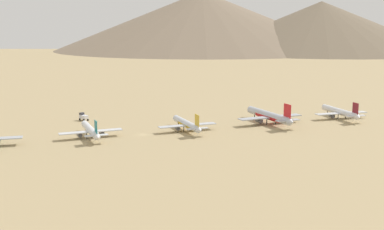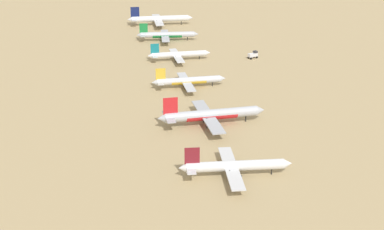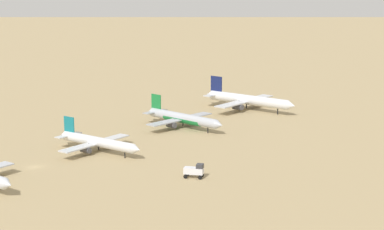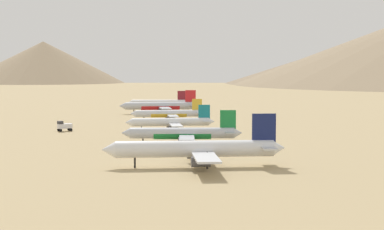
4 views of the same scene
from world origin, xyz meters
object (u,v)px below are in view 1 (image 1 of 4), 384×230
parked_jet_0 (340,112)px  parked_jet_1 (269,116)px  service_truck (83,116)px  parked_jet_3 (91,130)px  parked_jet_2 (187,124)px

parked_jet_0 → parked_jet_1: (2.73, 41.25, 0.56)m
parked_jet_0 → service_truck: bearing=69.6°
parked_jet_0 → parked_jet_3: (6.57, 128.27, -0.19)m
parked_jet_0 → service_truck: 132.53m
parked_jet_2 → service_truck: parked_jet_2 is taller
parked_jet_1 → service_truck: size_ratio=7.33×
parked_jet_3 → service_truck: 39.82m
parked_jet_1 → parked_jet_2: parked_jet_1 is taller
parked_jet_1 → parked_jet_3: bearing=87.5°
parked_jet_2 → parked_jet_0: bearing=-92.0°
service_truck → parked_jet_0: bearing=-110.4°
parked_jet_3 → parked_jet_2: bearing=-94.7°
parked_jet_0 → parked_jet_2: parked_jet_0 is taller
parked_jet_2 → service_truck: (43.18, 39.30, -1.16)m
parked_jet_0 → parked_jet_2: size_ratio=1.05×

